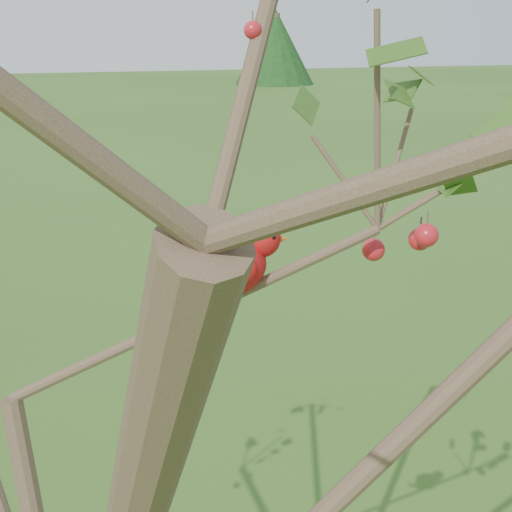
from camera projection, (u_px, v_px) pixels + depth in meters
The scene contains 3 objects.
crabapple_tree at pixel (51, 326), 0.99m from camera, with size 2.35×2.05×2.95m.
cardinal at pixel (230, 261), 1.14m from camera, with size 0.22×0.11×0.15m.
distant_trees at pixel (69, 59), 24.09m from camera, with size 39.06×12.24×3.20m.
Camera 1 is at (0.05, -0.98, 2.52)m, focal length 50.00 mm.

